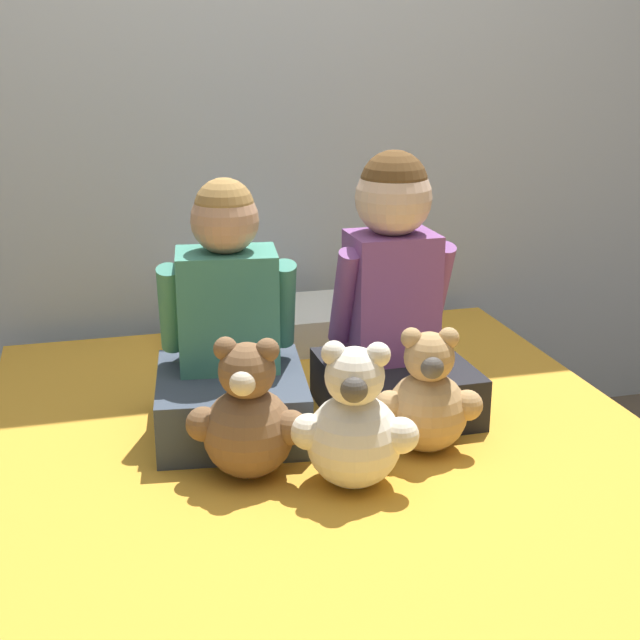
{
  "coord_description": "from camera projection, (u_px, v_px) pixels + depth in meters",
  "views": [
    {
      "loc": [
        -0.5,
        -1.73,
        1.38
      ],
      "look_at": [
        0.0,
        0.18,
        0.73
      ],
      "focal_mm": 50.0,
      "sensor_mm": 36.0,
      "label": 1
    }
  ],
  "objects": [
    {
      "name": "teddy_bear_held_by_right_child",
      "position": [
        428.0,
        399.0,
        2.03
      ],
      "size": [
        0.24,
        0.19,
        0.3
      ],
      "rotation": [
        0.0,
        0.0,
        -0.24
      ],
      "color": "tan",
      "rests_on": "bed"
    },
    {
      "name": "teddy_bear_between_children",
      "position": [
        355.0,
        426.0,
        1.87
      ],
      "size": [
        0.26,
        0.2,
        0.32
      ],
      "rotation": [
        0.0,
        0.0,
        -0.35
      ],
      "color": "silver",
      "rests_on": "bed"
    },
    {
      "name": "child_on_left",
      "position": [
        229.0,
        340.0,
        2.12
      ],
      "size": [
        0.39,
        0.42,
        0.61
      ],
      "rotation": [
        0.0,
        0.0,
        -0.12
      ],
      "color": "#384251",
      "rests_on": "bed"
    },
    {
      "name": "teddy_bear_held_by_left_child",
      "position": [
        248.0,
        419.0,
        1.91
      ],
      "size": [
        0.25,
        0.2,
        0.32
      ],
      "rotation": [
        0.0,
        0.0,
        -0.35
      ],
      "color": "brown",
      "rests_on": "bed"
    },
    {
      "name": "bed",
      "position": [
        340.0,
        550.0,
        2.07
      ],
      "size": [
        1.6,
        2.04,
        0.45
      ],
      "color": "brown",
      "rests_on": "ground_plane"
    },
    {
      "name": "wall_behind_bed",
      "position": [
        243.0,
        72.0,
        2.79
      ],
      "size": [
        8.0,
        0.06,
        2.5
      ],
      "color": "silver",
      "rests_on": "ground_plane"
    },
    {
      "name": "child_on_right",
      "position": [
        394.0,
        306.0,
        2.21
      ],
      "size": [
        0.36,
        0.35,
        0.66
      ],
      "rotation": [
        0.0,
        0.0,
        0.02
      ],
      "color": "black",
      "rests_on": "bed"
    },
    {
      "name": "pillow_at_headboard",
      "position": [
        267.0,
        327.0,
        2.74
      ],
      "size": [
        0.55,
        0.33,
        0.11
      ],
      "color": "silver",
      "rests_on": "bed"
    },
    {
      "name": "ground_plane",
      "position": [
        339.0,
        630.0,
        2.14
      ],
      "size": [
        14.0,
        14.0,
        0.0
      ],
      "primitive_type": "plane",
      "color": "brown"
    }
  ]
}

